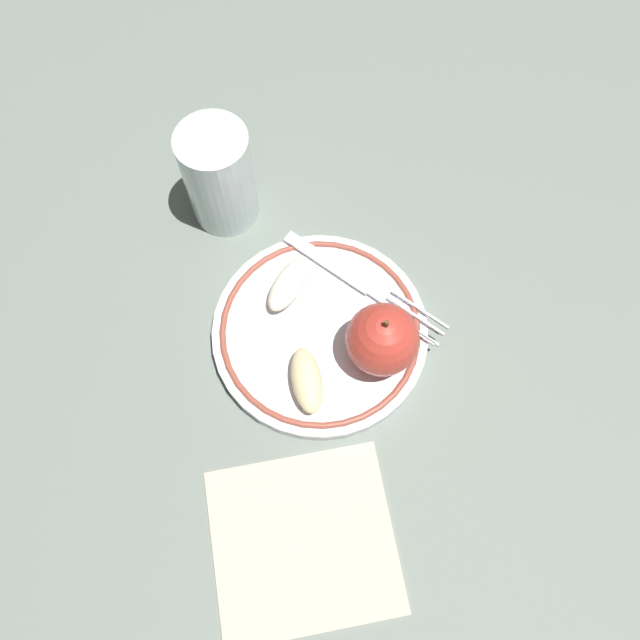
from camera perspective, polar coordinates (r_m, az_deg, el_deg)
ground_plane at (r=0.59m, az=1.80°, el=-0.34°), size 2.00×2.00×0.00m
plate at (r=0.58m, az=-0.00°, el=-1.08°), size 0.20×0.20×0.02m
apple_red_whole at (r=0.54m, az=5.72°, el=-1.78°), size 0.06×0.06×0.07m
apple_slice_front at (r=0.58m, az=-2.88°, el=3.28°), size 0.07×0.05×0.02m
apple_slice_back at (r=0.55m, az=-1.23°, el=-5.53°), size 0.07×0.05×0.02m
fork at (r=0.59m, az=3.43°, el=3.48°), size 0.10×0.17×0.00m
drinking_glass at (r=0.61m, az=-9.17°, el=12.77°), size 0.07×0.07×0.11m
napkin_folded at (r=0.55m, az=-1.07°, el=-19.61°), size 0.18×0.19×0.01m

